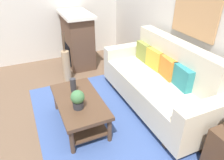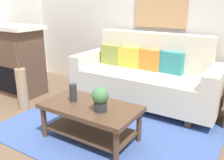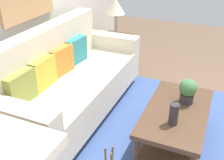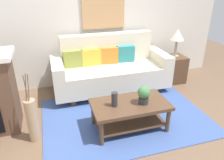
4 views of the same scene
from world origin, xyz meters
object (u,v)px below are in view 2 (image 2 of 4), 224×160
object	(u,v)px
throw_pillow_orange	(149,60)
potted_plant_tabletop	(100,98)
throw_pillow_teal	(171,63)
floor_vase	(22,89)
couch	(145,77)
fireplace	(16,60)
tabletop_vase	(73,93)
throw_pillow_olive	(112,55)
coffee_table	(90,115)
throw_pillow_mustard	(130,57)
framed_painting	(161,4)

from	to	relation	value
throw_pillow_orange	potted_plant_tabletop	distance (m)	1.46
throw_pillow_teal	floor_vase	world-z (taller)	throw_pillow_teal
couch	throw_pillow_orange	bearing A→B (deg)	90.00
throw_pillow_teal	couch	bearing A→B (deg)	-159.72
potted_plant_tabletop	fireplace	size ratio (longest dim) A/B	0.23
tabletop_vase	floor_vase	bearing A→B (deg)	172.62
floor_vase	fireplace	bearing A→B (deg)	146.62
throw_pillow_olive	coffee_table	bearing A→B (deg)	-66.91
throw_pillow_olive	floor_vase	xyz separation A→B (m)	(-0.74, -1.26, -0.37)
floor_vase	throw_pillow_orange	bearing A→B (deg)	41.50
throw_pillow_mustard	tabletop_vase	xyz separation A→B (m)	(0.02, -1.40, -0.15)
framed_painting	couch	bearing A→B (deg)	-90.00
throw_pillow_olive	potted_plant_tabletop	bearing A→B (deg)	-61.99
couch	framed_painting	xyz separation A→B (m)	(-0.00, 0.47, 1.06)
couch	floor_vase	world-z (taller)	couch
throw_pillow_teal	fireplace	distance (m)	2.56
throw_pillow_teal	framed_painting	size ratio (longest dim) A/B	0.43
throw_pillow_olive	throw_pillow_mustard	size ratio (longest dim) A/B	1.00
throw_pillow_olive	couch	bearing A→B (deg)	-10.47
tabletop_vase	throw_pillow_teal	bearing A→B (deg)	64.73
couch	fireplace	size ratio (longest dim) A/B	1.89
throw_pillow_olive	fireplace	xyz separation A→B (m)	(-1.40, -0.83, -0.09)
potted_plant_tabletop	floor_vase	size ratio (longest dim) A/B	0.42
couch	throw_pillow_olive	size ratio (longest dim) A/B	6.09
fireplace	floor_vase	size ratio (longest dim) A/B	1.86
couch	fireplace	distance (m)	2.21
throw_pillow_olive	framed_painting	world-z (taller)	framed_painting
coffee_table	potted_plant_tabletop	distance (m)	0.32
couch	throw_pillow_olive	xyz separation A→B (m)	(-0.68, 0.13, 0.25)
couch	throw_pillow_teal	bearing A→B (deg)	20.28
fireplace	floor_vase	bearing A→B (deg)	-33.38
couch	throw_pillow_orange	xyz separation A→B (m)	(0.00, 0.13, 0.25)
throw_pillow_mustard	tabletop_vase	distance (m)	1.41
floor_vase	framed_painting	size ratio (longest dim) A/B	0.74
throw_pillow_olive	framed_painting	size ratio (longest dim) A/B	0.43
coffee_table	fireplace	distance (m)	2.10
throw_pillow_mustard	potted_plant_tabletop	size ratio (longest dim) A/B	1.37
throw_pillow_orange	floor_vase	size ratio (longest dim) A/B	0.58
couch	fireplace	bearing A→B (deg)	-161.41
tabletop_vase	fireplace	size ratio (longest dim) A/B	0.18
throw_pillow_mustard	throw_pillow_teal	size ratio (longest dim) A/B	1.00
couch	tabletop_vase	bearing A→B (deg)	-104.14
tabletop_vase	potted_plant_tabletop	size ratio (longest dim) A/B	0.80
tabletop_vase	floor_vase	distance (m)	1.14
fireplace	coffee_table	bearing A→B (deg)	-15.93
throw_pillow_orange	tabletop_vase	world-z (taller)	throw_pillow_orange
throw_pillow_mustard	coffee_table	bearing A→B (deg)	-79.66
coffee_table	couch	bearing A→B (deg)	86.14
throw_pillow_olive	tabletop_vase	size ratio (longest dim) A/B	1.72
coffee_table	floor_vase	distance (m)	1.35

